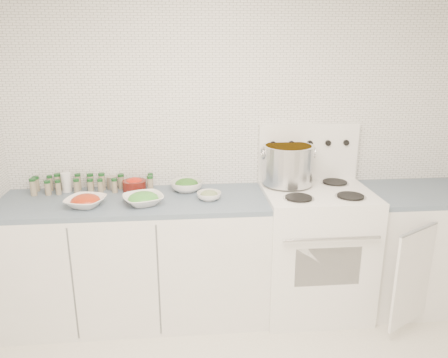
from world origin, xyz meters
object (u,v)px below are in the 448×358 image
bowl_tomato (86,201)px  bowl_snowpea (143,199)px  stock_pot (288,163)px  stove (314,246)px

bowl_tomato → bowl_snowpea: (0.38, 0.00, 0.00)m
bowl_tomato → bowl_snowpea: 0.38m
stock_pot → bowl_snowpea: stock_pot is taller
stove → bowl_snowpea: 1.30m
stock_pot → bowl_tomato: size_ratio=1.26×
bowl_snowpea → stock_pot: bearing=13.0°
stove → bowl_tomato: (-1.60, -0.10, 0.44)m
bowl_tomato → stock_pot: bearing=9.8°
stove → bowl_snowpea: size_ratio=4.03×
stove → bowl_snowpea: stove is taller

